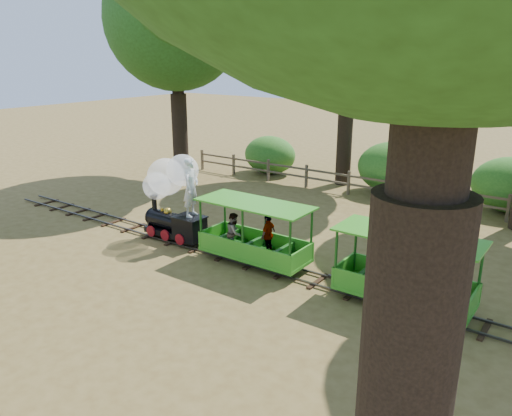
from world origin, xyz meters
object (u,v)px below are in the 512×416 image
Objects in this scene: carriage_rear at (405,276)px; locomotive at (172,190)px; carriage_front at (253,239)px; fence at (372,185)px.

locomotive is at bearing 179.57° from carriage_rear.
carriage_front is (3.14, -0.11, -0.86)m from locomotive.
carriage_front reaches higher than fence.
carriage_front is 0.18× the size of fence.
carriage_rear is (4.23, 0.06, 0.02)m from carriage_front.
carriage_rear is at bearing 0.80° from carriage_front.
carriage_front is 4.23m from carriage_rear.
fence is at bearing 89.78° from carriage_front.
carriage_rear reaches higher than fence.
locomotive reaches higher than fence.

